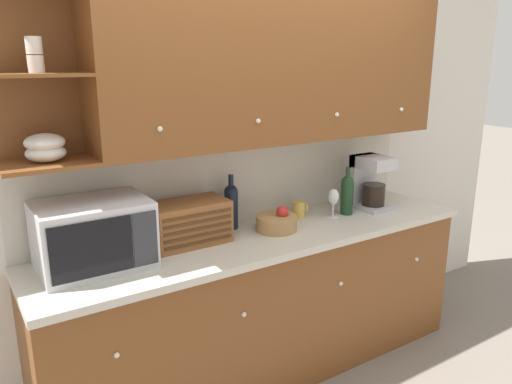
# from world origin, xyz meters

# --- Properties ---
(ground_plane) EXTENTS (24.00, 24.00, 0.00)m
(ground_plane) POSITION_xyz_m (0.00, 0.00, 0.00)
(ground_plane) COLOR slate
(wall_back) EXTENTS (5.07, 0.06, 2.60)m
(wall_back) POSITION_xyz_m (0.00, 0.03, 1.30)
(wall_back) COLOR silver
(wall_back) RESTS_ON ground_plane
(counter_unit) EXTENTS (2.69, 0.63, 0.91)m
(counter_unit) POSITION_xyz_m (0.00, -0.30, 0.46)
(counter_unit) COLOR brown
(counter_unit) RESTS_ON ground_plane
(backsplash_panel) EXTENTS (2.67, 0.01, 0.51)m
(backsplash_panel) POSITION_xyz_m (0.00, -0.01, 1.17)
(backsplash_panel) COLOR beige
(backsplash_panel) RESTS_ON counter_unit
(upper_cabinets) EXTENTS (2.67, 0.36, 0.86)m
(upper_cabinets) POSITION_xyz_m (0.17, -0.17, 1.85)
(upper_cabinets) COLOR brown
(upper_cabinets) RESTS_ON backsplash_panel
(microwave) EXTENTS (0.53, 0.39, 0.33)m
(microwave) POSITION_xyz_m (-0.96, -0.24, 1.08)
(microwave) COLOR silver
(microwave) RESTS_ON counter_unit
(bread_box) EXTENTS (0.43, 0.25, 0.24)m
(bread_box) POSITION_xyz_m (-0.44, -0.20, 1.03)
(bread_box) COLOR brown
(bread_box) RESTS_ON counter_unit
(wine_bottle) EXTENTS (0.08, 0.08, 0.33)m
(wine_bottle) POSITION_xyz_m (-0.11, -0.11, 1.06)
(wine_bottle) COLOR black
(wine_bottle) RESTS_ON counter_unit
(fruit_basket) EXTENTS (0.25, 0.25, 0.15)m
(fruit_basket) POSITION_xyz_m (0.09, -0.29, 0.96)
(fruit_basket) COLOR #A87F4C
(fruit_basket) RESTS_ON counter_unit
(mug) EXTENTS (0.09, 0.08, 0.10)m
(mug) POSITION_xyz_m (0.37, -0.16, 0.97)
(mug) COLOR gold
(mug) RESTS_ON counter_unit
(wine_glass) EXTENTS (0.07, 0.07, 0.19)m
(wine_glass) POSITION_xyz_m (0.55, -0.28, 1.04)
(wine_glass) COLOR silver
(wine_glass) RESTS_ON counter_unit
(second_wine_bottle) EXTENTS (0.08, 0.08, 0.32)m
(second_wine_bottle) POSITION_xyz_m (0.66, -0.28, 1.06)
(second_wine_bottle) COLOR #19381E
(second_wine_bottle) RESTS_ON counter_unit
(coffee_maker) EXTENTS (0.20, 0.25, 0.36)m
(coffee_maker) POSITION_xyz_m (0.89, -0.26, 1.10)
(coffee_maker) COLOR #B7B7BC
(coffee_maker) RESTS_ON counter_unit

